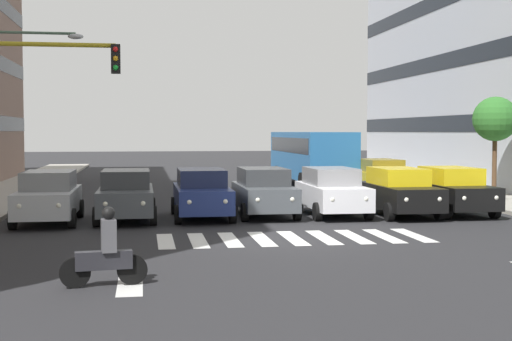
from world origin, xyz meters
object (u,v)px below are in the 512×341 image
Objects in this scene: car_0 at (452,190)px; car_row2_0 at (381,177)px; car_1 at (399,191)px; car_6 at (49,196)px; street_lamp_right at (9,97)px; car_4 at (202,193)px; street_tree_1 at (495,120)px; car_3 at (264,191)px; car_5 at (126,195)px; bus_behind_traffic at (310,153)px; car_2 at (332,191)px; motorcycle_with_rider at (105,254)px; traffic_light_gantry at (15,107)px.

car_row2_0 is at bearing -89.64° from car_0.
car_0 is at bearing -175.11° from car_1.
car_6 is 0.67× the size of street_lamp_right.
car_6 is at bearing 4.92° from car_4.
car_1 is 1.00× the size of car_row2_0.
street_tree_1 reaches higher than car_row2_0.
street_lamp_right is (9.01, -1.65, 3.38)m from car_3.
bus_behind_traffic is at bearing -125.30° from car_5.
car_0 is at bearing 176.56° from car_2.
bus_behind_traffic is at bearing -90.00° from car_1.
car_2 and car_3 have the same top height.
car_4 is at bearing 17.23° from street_tree_1.
car_3 is 12.09m from motorcycle_with_rider.
car_6 is at bearing 1.18° from car_0.
car_4 is 8.08m from traffic_light_gantry.
car_3 is at bearing -173.79° from car_6.
car_3 and car_4 have the same top height.
car_5 is 1.00× the size of car_row2_0.
car_4 is 0.42× the size of bus_behind_traffic.
motorcycle_with_rider is at bearing 46.35° from car_1.
car_3 is 9.97m from car_row2_0.
street_lamp_right is 1.50× the size of street_tree_1.
car_6 is at bearing -76.93° from motorcycle_with_rider.
street_lamp_right reaches higher than traffic_light_gantry.
street_tree_1 reaches higher than car_4.
car_row2_0 reaches higher than motorcycle_with_rider.
traffic_light_gantry is 0.84× the size of street_lamp_right.
car_2 is at bearing 170.62° from street_lamp_right.
car_3 is at bearing -5.56° from car_2.
bus_behind_traffic is (2.10, -13.65, 0.97)m from car_0.
car_0 is 6.95m from car_3.
car_6 is at bearing 13.87° from street_tree_1.
motorcycle_with_rider is 0.39× the size of street_tree_1.
car_5 is 0.67× the size of street_lamp_right.
bus_behind_traffic is (-12.20, -13.95, 0.97)m from car_6.
traffic_light_gantry reaches higher than car_6.
car_row2_0 is 0.67× the size of street_lamp_right.
car_5 is 0.81× the size of traffic_light_gantry.
car_4 and car_5 have the same top height.
car_5 is 14.06m from car_row2_0.
motorcycle_with_rider is at bearing 67.83° from bus_behind_traffic.
motorcycle_with_rider is (5.01, 11.00, -0.24)m from car_3.
bus_behind_traffic is at bearing -140.31° from street_lamp_right.
car_0 is 1.00× the size of car_5.
car_row2_0 is 0.42× the size of bus_behind_traffic.
car_2 is 1.00× the size of car_5.
bus_behind_traffic reaches higher than car_2.
car_3 is 0.81× the size of traffic_light_gantry.
street_lamp_right is (4.01, -12.66, 3.62)m from motorcycle_with_rider.
street_tree_1 reaches higher than car_5.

